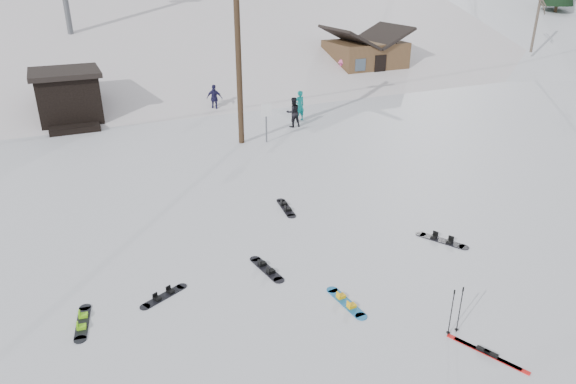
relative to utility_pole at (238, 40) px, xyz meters
name	(u,v)px	position (x,y,z in m)	size (l,w,h in m)	color
ground	(368,331)	(-2.00, -14.00, -4.68)	(200.00, 200.00, 0.00)	silver
ski_slope	(115,142)	(-2.00, 41.00, -16.68)	(60.00, 75.00, 45.00)	silver
ridge_right	(399,110)	(36.00, 36.00, -15.68)	(34.00, 85.00, 36.00)	silver
treeline_right	(433,36)	(34.00, 28.00, -4.68)	(20.00, 60.00, 10.00)	black
treeline_crest	(79,17)	(-2.00, 72.00, -4.68)	(50.00, 6.00, 10.00)	black
utility_pole	(238,40)	(0.00, 0.00, 0.00)	(2.00, 0.26, 9.00)	#3A2819
trail_sign	(266,116)	(1.10, -0.42, -3.41)	(0.50, 0.09, 1.85)	#595B60
lift_hut	(68,97)	(-7.00, 6.94, -3.32)	(3.40, 4.10, 2.75)	black
cabin	(364,59)	(13.00, 10.00, -3.20)	(5.39, 4.40, 3.77)	brown
hero_snowboard	(346,302)	(-1.93, -12.89, -4.65)	(0.38, 1.52, 0.11)	#1B70B0
hero_skis	(487,353)	(-0.10, -15.72, -4.65)	(0.81, 1.70, 0.09)	red
ski_poles	(456,311)	(-0.31, -14.86, -4.07)	(0.33, 0.09, 1.20)	black
board_scatter_a	(164,296)	(-5.96, -10.75, -4.66)	(1.29, 0.75, 0.10)	black
board_scatter_b	(266,269)	(-3.13, -10.67, -4.65)	(0.48, 1.56, 0.11)	black
board_scatter_c	(83,322)	(-7.90, -11.01, -4.65)	(0.48, 1.47, 0.10)	black
board_scatter_d	(442,240)	(2.29, -11.39, -4.65)	(0.96, 1.49, 0.12)	black
board_scatter_f	(286,208)	(-1.05, -7.36, -4.65)	(0.47, 1.59, 0.11)	black
skier_teal	(300,106)	(4.12, 2.30, -3.88)	(0.58, 0.38, 1.60)	#0E918C
skier_dark	(293,112)	(3.30, 1.35, -3.91)	(0.75, 0.58, 1.53)	black
skier_pink	(342,72)	(10.61, 9.02, -3.79)	(1.15, 0.66, 1.78)	#EA5299
skier_navy	(215,98)	(0.52, 5.84, -3.90)	(0.91, 0.38, 1.55)	#1D1A42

